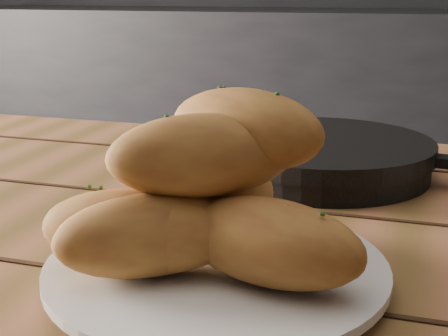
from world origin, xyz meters
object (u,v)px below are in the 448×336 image
(bread_rolls, at_px, (205,199))
(skillet, at_px, (323,156))
(plate, at_px, (217,271))
(table, at_px, (205,328))

(bread_rolls, height_order, skillet, bread_rolls)
(plate, distance_m, bread_rolls, 0.06)
(table, bearing_deg, skillet, 73.33)
(bread_rolls, bearing_deg, skillet, 82.73)
(table, distance_m, plate, 0.14)
(plate, bearing_deg, table, 115.24)
(table, relative_size, plate, 5.38)
(plate, relative_size, bread_rolls, 1.06)
(table, relative_size, bread_rolls, 5.69)
(table, xyz_separation_m, bread_rolls, (0.03, -0.09, 0.17))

